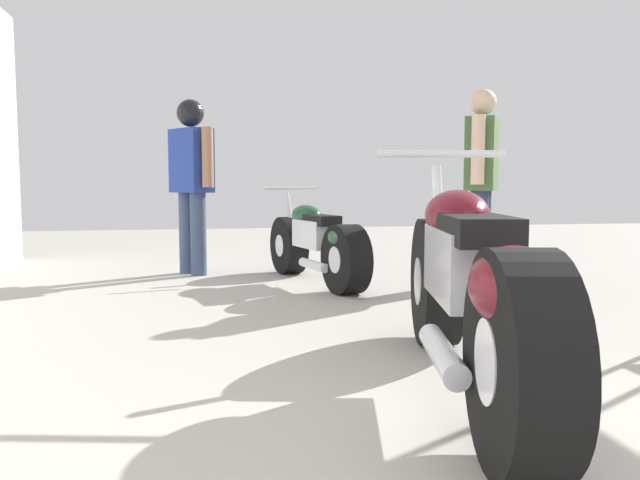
{
  "coord_description": "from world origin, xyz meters",
  "views": [
    {
      "loc": [
        -0.97,
        -0.23,
        0.84
      ],
      "look_at": [
        -0.26,
        3.5,
        0.51
      ],
      "focal_mm": 35.06,
      "sensor_mm": 36.0,
      "label": 1
    }
  ],
  "objects_px": {
    "motorcycle_maroon_cruiser": "(468,288)",
    "mechanic_with_helmet": "(191,170)",
    "mechanic_in_blue": "(482,175)",
    "motorcycle_black_naked": "(316,244)"
  },
  "relations": [
    {
      "from": "motorcycle_maroon_cruiser",
      "to": "mechanic_with_helmet",
      "type": "bearing_deg",
      "value": 107.16
    },
    {
      "from": "mechanic_in_blue",
      "to": "mechanic_with_helmet",
      "type": "height_order",
      "value": "mechanic_in_blue"
    },
    {
      "from": "motorcycle_black_naked",
      "to": "mechanic_in_blue",
      "type": "relative_size",
      "value": 1.07
    },
    {
      "from": "mechanic_with_helmet",
      "to": "mechanic_in_blue",
      "type": "bearing_deg",
      "value": -22.68
    },
    {
      "from": "motorcycle_black_naked",
      "to": "mechanic_in_blue",
      "type": "height_order",
      "value": "mechanic_in_blue"
    },
    {
      "from": "motorcycle_black_naked",
      "to": "mechanic_with_helmet",
      "type": "bearing_deg",
      "value": 143.98
    },
    {
      "from": "mechanic_in_blue",
      "to": "motorcycle_maroon_cruiser",
      "type": "bearing_deg",
      "value": -116.08
    },
    {
      "from": "motorcycle_maroon_cruiser",
      "to": "mechanic_with_helmet",
      "type": "xyz_separation_m",
      "value": [
        -1.13,
        3.65,
        0.54
      ]
    },
    {
      "from": "motorcycle_black_naked",
      "to": "motorcycle_maroon_cruiser",
      "type": "bearing_deg",
      "value": -88.29
    },
    {
      "from": "motorcycle_maroon_cruiser",
      "to": "motorcycle_black_naked",
      "type": "height_order",
      "value": "motorcycle_maroon_cruiser"
    }
  ]
}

